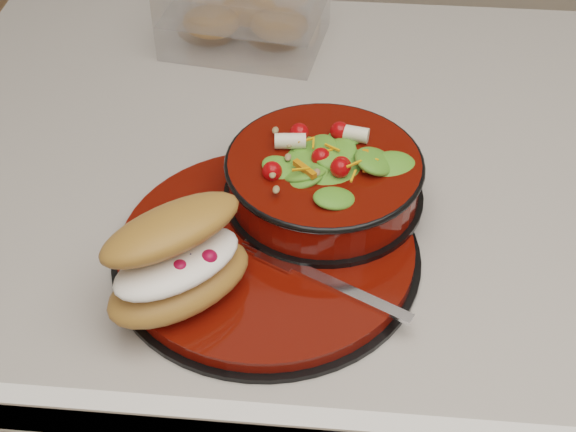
# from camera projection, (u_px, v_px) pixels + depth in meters

# --- Properties ---
(island_counter) EXTENTS (1.24, 0.74, 0.90)m
(island_counter) POSITION_uv_depth(u_px,v_px,m) (395.00, 384.00, 1.24)
(island_counter) COLOR silver
(island_counter) RESTS_ON ground
(dinner_plate) EXTENTS (0.31, 0.31, 0.02)m
(dinner_plate) POSITION_uv_depth(u_px,v_px,m) (267.00, 250.00, 0.81)
(dinner_plate) COLOR black
(dinner_plate) RESTS_ON island_counter
(salad_bowl) EXTENTS (0.21, 0.21, 0.09)m
(salad_bowl) POSITION_uv_depth(u_px,v_px,m) (324.00, 172.00, 0.83)
(salad_bowl) COLOR black
(salad_bowl) RESTS_ON dinner_plate
(croissant) EXTENTS (0.16, 0.17, 0.09)m
(croissant) POSITION_uv_depth(u_px,v_px,m) (179.00, 260.00, 0.73)
(croissant) COLOR #A96F33
(croissant) RESTS_ON dinner_plate
(fork) EXTENTS (0.16, 0.09, 0.00)m
(fork) POSITION_uv_depth(u_px,v_px,m) (327.00, 281.00, 0.76)
(fork) COLOR silver
(fork) RESTS_ON dinner_plate
(pastry_box) EXTENTS (0.23, 0.18, 0.09)m
(pastry_box) POSITION_uv_depth(u_px,v_px,m) (245.00, 13.00, 1.10)
(pastry_box) COLOR white
(pastry_box) RESTS_ON island_counter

